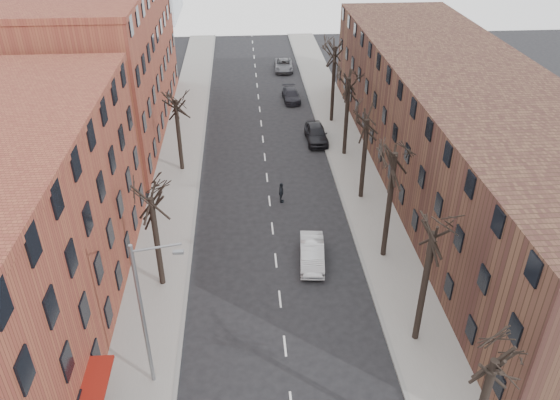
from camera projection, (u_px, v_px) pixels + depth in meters
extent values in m
cube|color=gray|center=(179.00, 164.00, 50.39)|extent=(4.00, 90.00, 0.15)
cube|color=gray|center=(350.00, 158.00, 51.38)|extent=(4.00, 90.00, 0.15)
cube|color=brown|center=(98.00, 63.00, 53.94)|extent=(12.00, 28.00, 14.00)
cube|color=#523526|center=(461.00, 130.00, 45.04)|extent=(12.00, 50.00, 10.00)
cylinder|color=slate|center=(143.00, 319.00, 26.86)|extent=(0.20, 0.20, 9.00)
cylinder|color=slate|center=(155.00, 248.00, 24.68)|extent=(2.39, 0.12, 0.46)
cube|color=slate|center=(178.00, 252.00, 24.90)|extent=(0.50, 0.22, 0.14)
imported|color=#B0B3B8|center=(312.00, 253.00, 37.62)|extent=(2.03, 4.75, 1.52)
imported|color=black|center=(316.00, 133.00, 54.33)|extent=(2.09, 5.02, 1.70)
imported|color=black|center=(291.00, 95.00, 63.93)|extent=(2.06, 4.63, 1.32)
imported|color=slate|center=(284.00, 65.00, 73.51)|extent=(2.55, 5.21, 1.43)
imported|color=black|center=(281.00, 193.00, 44.37)|extent=(0.51, 1.07, 1.77)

